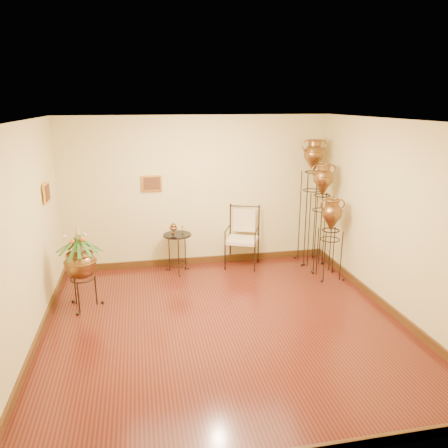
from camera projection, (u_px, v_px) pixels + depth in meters
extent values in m
plane|color=#551E14|center=(225.00, 325.00, 6.15)|extent=(5.00, 5.00, 0.00)
cube|color=#472A10|center=(200.00, 260.00, 8.47)|extent=(5.00, 0.04, 0.12)
cube|color=#472A10|center=(38.00, 339.00, 5.67)|extent=(0.04, 5.00, 0.12)
cube|color=#472A10|center=(385.00, 305.00, 6.59)|extent=(0.04, 5.00, 0.12)
cube|color=#F0AA46|center=(152.00, 183.00, 7.87)|extent=(0.36, 0.03, 0.29)
cube|color=#F0AA46|center=(46.00, 193.00, 6.59)|extent=(0.03, 0.36, 0.29)
cube|color=#FFEDC0|center=(242.00, 240.00, 8.18)|extent=(0.71, 0.68, 0.06)
cube|color=#FFEDC0|center=(242.00, 224.00, 8.09)|extent=(0.40, 0.20, 0.45)
cylinder|color=black|center=(177.00, 235.00, 7.85)|extent=(0.50, 0.50, 0.02)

